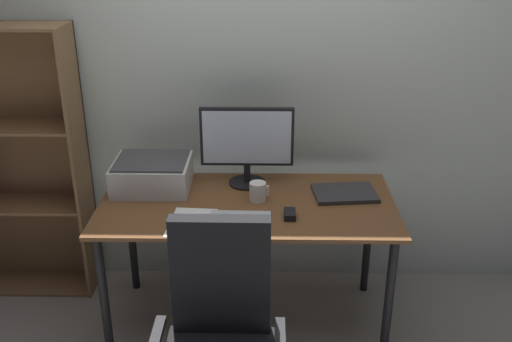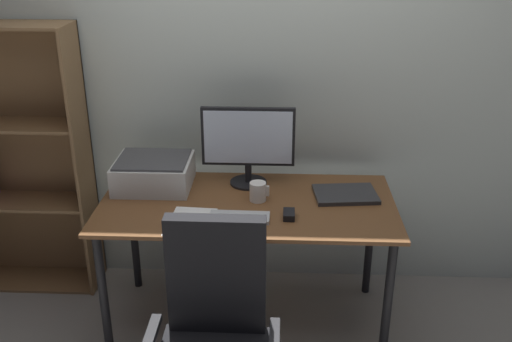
{
  "view_description": "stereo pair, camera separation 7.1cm",
  "coord_description": "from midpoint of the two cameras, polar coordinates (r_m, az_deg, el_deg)",
  "views": [
    {
      "loc": [
        0.09,
        -2.65,
        2.06
      ],
      "look_at": [
        0.04,
        -0.0,
        0.92
      ],
      "focal_mm": 40.7,
      "sensor_mm": 36.0,
      "label": 1
    },
    {
      "loc": [
        0.16,
        -2.65,
        2.06
      ],
      "look_at": [
        0.04,
        -0.0,
        0.92
      ],
      "focal_mm": 40.7,
      "sensor_mm": 36.0,
      "label": 2
    }
  ],
  "objects": [
    {
      "name": "laptop",
      "position": [
        3.06,
        8.05,
        -2.18
      ],
      "size": [
        0.34,
        0.26,
        0.02
      ],
      "primitive_type": "cube",
      "rotation": [
        0.0,
        0.0,
        0.1
      ],
      "color": "#2D2D30",
      "rests_on": "desk"
    },
    {
      "name": "printer",
      "position": [
        3.15,
        -10.79,
        -0.27
      ],
      "size": [
        0.4,
        0.34,
        0.16
      ],
      "color": "silver",
      "rests_on": "desk"
    },
    {
      "name": "coffee_mug",
      "position": [
        2.96,
        -0.51,
        -2.03
      ],
      "size": [
        0.1,
        0.08,
        0.1
      ],
      "color": "white",
      "rests_on": "desk"
    },
    {
      "name": "mouse",
      "position": [
        2.82,
        2.62,
        -4.26
      ],
      "size": [
        0.06,
        0.1,
        0.03
      ],
      "primitive_type": "cube",
      "rotation": [
        0.0,
        0.0,
        -0.01
      ],
      "color": "black",
      "rests_on": "desk"
    },
    {
      "name": "ground_plane",
      "position": [
        3.36,
        -1.41,
        -14.48
      ],
      "size": [
        12.0,
        12.0,
        0.0
      ],
      "primitive_type": "plane",
      "color": "gray"
    },
    {
      "name": "desk",
      "position": [
        3.0,
        -1.53,
        -4.53
      ],
      "size": [
        1.51,
        0.75,
        0.74
      ],
      "color": "brown",
      "rests_on": "ground"
    },
    {
      "name": "bookshelf",
      "position": [
        3.61,
        -23.47,
        0.42
      ],
      "size": [
        0.78,
        0.28,
        1.58
      ],
      "color": "brown",
      "rests_on": "ground"
    },
    {
      "name": "back_wall",
      "position": [
        3.29,
        -1.25,
        9.97
      ],
      "size": [
        6.4,
        0.1,
        2.6
      ],
      "primitive_type": "cube",
      "color": "beige",
      "rests_on": "ground"
    },
    {
      "name": "keyboard",
      "position": [
        2.8,
        -2.27,
        -4.58
      ],
      "size": [
        0.29,
        0.12,
        0.02
      ],
      "primitive_type": "cube",
      "rotation": [
        0.0,
        0.0,
        -0.02
      ],
      "color": "#B7BABC",
      "rests_on": "desk"
    },
    {
      "name": "paper_sheet",
      "position": [
        2.79,
        -7.08,
        -5.05
      ],
      "size": [
        0.23,
        0.31,
        0.0
      ],
      "primitive_type": "cube",
      "rotation": [
        0.0,
        0.0,
        -0.07
      ],
      "color": "white",
      "rests_on": "desk"
    },
    {
      "name": "monitor",
      "position": [
        3.08,
        -1.56,
        2.92
      ],
      "size": [
        0.5,
        0.2,
        0.43
      ],
      "color": "black",
      "rests_on": "desk"
    }
  ]
}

